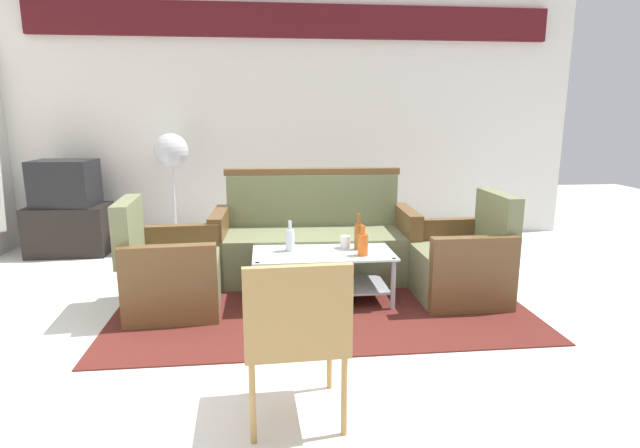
{
  "coord_description": "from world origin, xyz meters",
  "views": [
    {
      "loc": [
        -0.4,
        -3.0,
        1.48
      ],
      "look_at": [
        0.01,
        0.77,
        0.65
      ],
      "focal_mm": 28.64,
      "sensor_mm": 36.0,
      "label": 1
    }
  ],
  "objects_px": {
    "armchair_right": "(462,264)",
    "bottle_clear": "(290,240)",
    "couch": "(314,243)",
    "wicker_chair": "(296,329)",
    "bottle_brown": "(359,236)",
    "cup": "(345,242)",
    "tv_stand": "(70,230)",
    "armchair_left": "(170,273)",
    "coffee_table": "(323,268)",
    "bottle_orange": "(363,244)",
    "television": "(65,183)",
    "pedestal_fan": "(171,157)"
  },
  "relations": [
    {
      "from": "armchair_right",
      "to": "bottle_clear",
      "type": "xyz_separation_m",
      "value": [
        -1.38,
        0.09,
        0.22
      ]
    },
    {
      "from": "couch",
      "to": "wicker_chair",
      "type": "height_order",
      "value": "couch"
    },
    {
      "from": "bottle_brown",
      "to": "bottle_clear",
      "type": "relative_size",
      "value": 1.2
    },
    {
      "from": "cup",
      "to": "wicker_chair",
      "type": "height_order",
      "value": "wicker_chair"
    },
    {
      "from": "bottle_brown",
      "to": "tv_stand",
      "type": "height_order",
      "value": "bottle_brown"
    },
    {
      "from": "armchair_left",
      "to": "tv_stand",
      "type": "relative_size",
      "value": 1.06
    },
    {
      "from": "armchair_right",
      "to": "coffee_table",
      "type": "xyz_separation_m",
      "value": [
        -1.13,
        0.05,
        -0.02
      ]
    },
    {
      "from": "bottle_clear",
      "to": "armchair_left",
      "type": "bearing_deg",
      "value": -173.71
    },
    {
      "from": "bottle_orange",
      "to": "television",
      "type": "height_order",
      "value": "television"
    },
    {
      "from": "coffee_table",
      "to": "bottle_brown",
      "type": "distance_m",
      "value": 0.38
    },
    {
      "from": "bottle_brown",
      "to": "bottle_clear",
      "type": "distance_m",
      "value": 0.55
    },
    {
      "from": "armchair_left",
      "to": "pedestal_fan",
      "type": "height_order",
      "value": "pedestal_fan"
    },
    {
      "from": "bottle_orange",
      "to": "coffee_table",
      "type": "bearing_deg",
      "value": 152.4
    },
    {
      "from": "armchair_right",
      "to": "television",
      "type": "relative_size",
      "value": 1.34
    },
    {
      "from": "bottle_brown",
      "to": "coffee_table",
      "type": "bearing_deg",
      "value": -174.43
    },
    {
      "from": "television",
      "to": "coffee_table",
      "type": "bearing_deg",
      "value": 150.79
    },
    {
      "from": "wicker_chair",
      "to": "couch",
      "type": "bearing_deg",
      "value": 80.18
    },
    {
      "from": "armchair_right",
      "to": "bottle_orange",
      "type": "distance_m",
      "value": 0.87
    },
    {
      "from": "bottle_clear",
      "to": "television",
      "type": "distance_m",
      "value": 2.82
    },
    {
      "from": "couch",
      "to": "bottle_clear",
      "type": "bearing_deg",
      "value": 69.53
    },
    {
      "from": "couch",
      "to": "cup",
      "type": "bearing_deg",
      "value": 112.17
    },
    {
      "from": "bottle_orange",
      "to": "cup",
      "type": "relative_size",
      "value": 2.35
    },
    {
      "from": "television",
      "to": "tv_stand",
      "type": "bearing_deg",
      "value": 90.0
    },
    {
      "from": "armchair_left",
      "to": "cup",
      "type": "bearing_deg",
      "value": 92.77
    },
    {
      "from": "armchair_left",
      "to": "bottle_clear",
      "type": "distance_m",
      "value": 0.95
    },
    {
      "from": "armchair_right",
      "to": "bottle_clear",
      "type": "relative_size",
      "value": 3.49
    },
    {
      "from": "tv_stand",
      "to": "wicker_chair",
      "type": "distance_m",
      "value": 4.0
    },
    {
      "from": "couch",
      "to": "armchair_right",
      "type": "height_order",
      "value": "couch"
    },
    {
      "from": "couch",
      "to": "bottle_orange",
      "type": "height_order",
      "value": "couch"
    },
    {
      "from": "couch",
      "to": "television",
      "type": "relative_size",
      "value": 2.88
    },
    {
      "from": "armchair_right",
      "to": "pedestal_fan",
      "type": "bearing_deg",
      "value": 55.16
    },
    {
      "from": "bottle_orange",
      "to": "television",
      "type": "distance_m",
      "value": 3.37
    },
    {
      "from": "coffee_table",
      "to": "tv_stand",
      "type": "bearing_deg",
      "value": 146.18
    },
    {
      "from": "tv_stand",
      "to": "wicker_chair",
      "type": "relative_size",
      "value": 0.95
    },
    {
      "from": "couch",
      "to": "armchair_left",
      "type": "height_order",
      "value": "couch"
    },
    {
      "from": "armchair_right",
      "to": "television",
      "type": "height_order",
      "value": "television"
    },
    {
      "from": "coffee_table",
      "to": "tv_stand",
      "type": "relative_size",
      "value": 1.38
    },
    {
      "from": "armchair_left",
      "to": "television",
      "type": "relative_size",
      "value": 1.34
    },
    {
      "from": "cup",
      "to": "bottle_brown",
      "type": "bearing_deg",
      "value": -27.24
    },
    {
      "from": "tv_stand",
      "to": "bottle_brown",
      "type": "bearing_deg",
      "value": -30.56
    },
    {
      "from": "armchair_left",
      "to": "wicker_chair",
      "type": "relative_size",
      "value": 1.01
    },
    {
      "from": "coffee_table",
      "to": "couch",
      "type": "bearing_deg",
      "value": 90.58
    },
    {
      "from": "coffee_table",
      "to": "television",
      "type": "relative_size",
      "value": 1.74
    },
    {
      "from": "bottle_brown",
      "to": "pedestal_fan",
      "type": "distance_m",
      "value": 2.47
    },
    {
      "from": "armchair_left",
      "to": "cup",
      "type": "relative_size",
      "value": 8.5
    },
    {
      "from": "couch",
      "to": "television",
      "type": "bearing_deg",
      "value": -20.59
    },
    {
      "from": "bottle_clear",
      "to": "pedestal_fan",
      "type": "relative_size",
      "value": 0.19
    },
    {
      "from": "bottle_orange",
      "to": "cup",
      "type": "distance_m",
      "value": 0.25
    },
    {
      "from": "armchair_left",
      "to": "tv_stand",
      "type": "xyz_separation_m",
      "value": [
        -1.35,
        1.75,
        -0.03
      ]
    },
    {
      "from": "coffee_table",
      "to": "cup",
      "type": "height_order",
      "value": "cup"
    }
  ]
}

